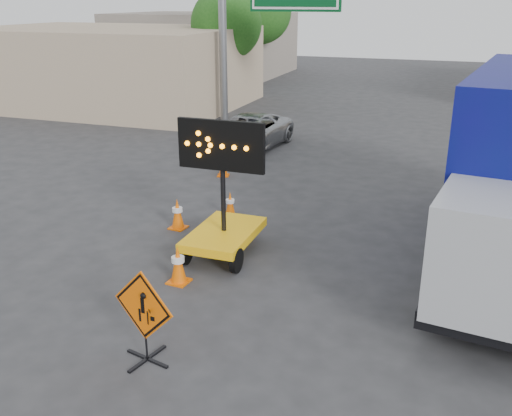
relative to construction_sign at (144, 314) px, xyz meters
The scene contains 13 objects.
ground 0.86m from the construction_sign, 27.42° to the left, with size 100.00×100.00×0.00m, color #2D2D30.
storefront_left_near 24.42m from the construction_sign, 124.54° to the left, with size 14.00×10.00×4.00m, color tan.
storefront_left_far 37.20m from the construction_sign, 113.50° to the left, with size 12.00×10.00×4.40m, color gray.
highway_gantry 19.02m from the construction_sign, 103.28° to the left, with size 6.18×0.38×6.90m.
tree_left_near 23.67m from the construction_sign, 109.51° to the left, with size 3.71×3.71×6.03m.
tree_left_far 31.58m from the construction_sign, 106.35° to the left, with size 4.10×4.10×6.66m.
construction_sign is the anchor object (origin of this frame).
arrow_board 4.16m from the construction_sign, 95.70° to the left, with size 1.94×2.16×3.08m.
pickup_truck 13.66m from the construction_sign, 103.99° to the left, with size 2.15×4.66×1.30m, color #A7A9AE.
cone_a 2.70m from the construction_sign, 106.33° to the left, with size 0.44×0.44×0.81m.
cone_b 5.59m from the construction_sign, 112.23° to the left, with size 0.44×0.44×0.79m.
cone_c 6.48m from the construction_sign, 100.52° to the left, with size 0.40×0.40×0.69m.
cone_d 10.11m from the construction_sign, 106.15° to the left, with size 0.45×0.45×0.72m.
Camera 1 is at (4.11, -6.76, 5.45)m, focal length 40.00 mm.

